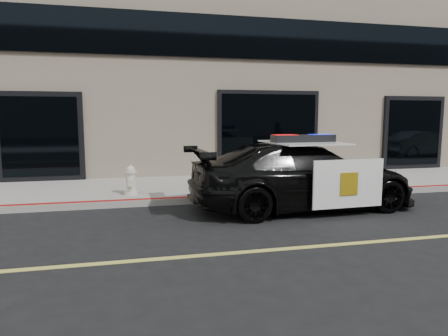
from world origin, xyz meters
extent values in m
cube|color=gray|center=(0.00, 5.25, 0.07)|extent=(60.00, 3.50, 0.15)
cube|color=#756856|center=(0.00, 10.50, 6.00)|extent=(60.00, 7.00, 12.00)
imported|color=black|center=(-1.78, 2.50, 0.73)|extent=(2.47, 5.20, 1.46)
cube|color=white|center=(-1.25, 1.48, 0.70)|extent=(1.55, 0.10, 0.97)
cube|color=white|center=(-1.34, 3.57, 0.70)|extent=(1.55, 0.10, 0.97)
cube|color=white|center=(-1.78, 2.50, 1.47)|extent=(1.53, 1.81, 0.02)
cube|color=gold|center=(-1.25, 1.45, 0.70)|extent=(0.39, 0.03, 0.46)
cube|color=black|center=(-1.78, 2.50, 1.55)|extent=(1.41, 0.42, 0.17)
cube|color=red|center=(-2.21, 2.48, 1.57)|extent=(0.50, 0.34, 0.16)
cube|color=#0C19CC|center=(-1.36, 2.52, 1.57)|extent=(0.50, 0.34, 0.16)
cylinder|color=silver|center=(-5.47, 4.23, 0.19)|extent=(0.33, 0.33, 0.07)
cylinder|color=silver|center=(-5.47, 4.23, 0.45)|extent=(0.24, 0.24, 0.45)
cylinder|color=silver|center=(-5.47, 4.23, 0.69)|extent=(0.28, 0.28, 0.05)
sphere|color=silver|center=(-5.47, 4.23, 0.75)|extent=(0.21, 0.21, 0.21)
cylinder|color=silver|center=(-5.47, 4.23, 0.84)|extent=(0.06, 0.06, 0.06)
cylinder|color=silver|center=(-5.47, 4.38, 0.51)|extent=(0.12, 0.11, 0.12)
cylinder|color=silver|center=(-5.47, 4.07, 0.51)|extent=(0.12, 0.11, 0.12)
cylinder|color=silver|center=(-5.47, 4.04, 0.45)|extent=(0.15, 0.13, 0.15)
camera|label=1|loc=(-5.44, -5.58, 2.04)|focal=32.00mm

